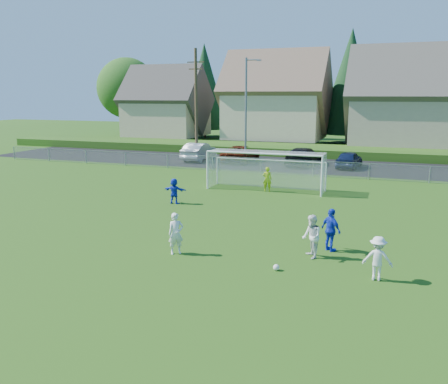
{
  "coord_description": "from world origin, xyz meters",
  "views": [
    {
      "loc": [
        7.54,
        -12.98,
        6.02
      ],
      "look_at": [
        0.0,
        8.0,
        1.4
      ],
      "focal_mm": 38.0,
      "sensor_mm": 36.0,
      "label": 1
    }
  ],
  "objects": [
    {
      "name": "goalkeeper",
      "position": [
        0.2,
        15.47,
        0.78
      ],
      "size": [
        0.62,
        0.46,
        1.56
      ],
      "primitive_type": "imported",
      "rotation": [
        0.0,
        0.0,
        3.3
      ],
      "color": "#B8D419",
      "rests_on": "ground"
    },
    {
      "name": "player_white_c",
      "position": [
        7.29,
        2.59,
        0.74
      ],
      "size": [
        0.97,
        0.57,
        1.49
      ],
      "primitive_type": "imported",
      "rotation": [
        0.0,
        0.0,
        3.13
      ],
      "color": "white",
      "rests_on": "ground"
    },
    {
      "name": "player_blue_a",
      "position": [
        5.47,
        5.07,
        0.85
      ],
      "size": [
        1.03,
        0.96,
        1.7
      ],
      "primitive_type": "imported",
      "rotation": [
        0.0,
        0.0,
        2.44
      ],
      "color": "#152FC5",
      "rests_on": "ground"
    },
    {
      "name": "houses_row",
      "position": [
        1.97,
        42.46,
        7.33
      ],
      "size": [
        53.9,
        11.45,
        13.27
      ],
      "color": "tan",
      "rests_on": "ground"
    },
    {
      "name": "tree_row",
      "position": [
        1.04,
        48.74,
        6.91
      ],
      "size": [
        65.98,
        12.36,
        13.8
      ],
      "color": "#382616",
      "rests_on": "ground"
    },
    {
      "name": "player_white_a",
      "position": [
        -0.06,
        2.74,
        0.8
      ],
      "size": [
        0.7,
        0.67,
        1.6
      ],
      "primitive_type": "imported",
      "rotation": [
        0.0,
        0.0,
        0.68
      ],
      "color": "white",
      "rests_on": "ground"
    },
    {
      "name": "grass_embankment",
      "position": [
        0.0,
        35.0,
        0.4
      ],
      "size": [
        70.0,
        6.0,
        0.8
      ],
      "primitive_type": "cube",
      "color": "#1E420F",
      "rests_on": "ground"
    },
    {
      "name": "car_e",
      "position": [
        4.12,
        27.23,
        0.7
      ],
      "size": [
        2.13,
        4.27,
        1.4
      ],
      "primitive_type": "imported",
      "rotation": [
        0.0,
        0.0,
        3.02
      ],
      "color": "#111C3E",
      "rests_on": "ground"
    },
    {
      "name": "car_d",
      "position": [
        0.29,
        27.34,
        0.77
      ],
      "size": [
        2.71,
        5.5,
        1.54
      ],
      "primitive_type": "imported",
      "rotation": [
        0.0,
        0.0,
        3.03
      ],
      "color": "black",
      "rests_on": "ground"
    },
    {
      "name": "utility_pole",
      "position": [
        -9.5,
        27.0,
        5.15
      ],
      "size": [
        1.6,
        0.26,
        10.0
      ],
      "color": "#473321",
      "rests_on": "ground"
    },
    {
      "name": "soccer_ball",
      "position": [
        3.98,
        2.3,
        0.11
      ],
      "size": [
        0.22,
        0.22,
        0.22
      ],
      "primitive_type": "sphere",
      "color": "white",
      "rests_on": "ground"
    },
    {
      "name": "ground",
      "position": [
        0.0,
        0.0,
        0.0
      ],
      "size": [
        160.0,
        160.0,
        0.0
      ],
      "primitive_type": "plane",
      "color": "#193D0C",
      "rests_on": "ground"
    },
    {
      "name": "car_c",
      "position": [
        -5.45,
        27.69,
        0.73
      ],
      "size": [
        2.47,
        5.3,
        1.47
      ],
      "primitive_type": "imported",
      "rotation": [
        0.0,
        0.0,
        3.13
      ],
      "color": "#58190A",
      "rests_on": "ground"
    },
    {
      "name": "chainlink_fence",
      "position": [
        0.0,
        22.0,
        0.63
      ],
      "size": [
        52.06,
        0.06,
        1.2
      ],
      "color": "gray",
      "rests_on": "ground"
    },
    {
      "name": "streetlight",
      "position": [
        -4.45,
        26.0,
        4.84
      ],
      "size": [
        1.38,
        0.18,
        9.0
      ],
      "color": "slate",
      "rests_on": "ground"
    },
    {
      "name": "asphalt_lot",
      "position": [
        0.0,
        27.5,
        0.01
      ],
      "size": [
        60.0,
        60.0,
        0.0
      ],
      "primitive_type": "plane",
      "color": "black",
      "rests_on": "ground"
    },
    {
      "name": "car_b",
      "position": [
        -9.45,
        27.37,
        0.81
      ],
      "size": [
        1.78,
        4.92,
        1.61
      ],
      "primitive_type": "imported",
      "rotation": [
        0.0,
        0.0,
        3.16
      ],
      "color": "#BABABA",
      "rests_on": "ground"
    },
    {
      "name": "player_white_b",
      "position": [
        4.89,
        4.02,
        0.82
      ],
      "size": [
        0.92,
        0.99,
        1.64
      ],
      "primitive_type": "imported",
      "rotation": [
        0.0,
        0.0,
        -1.09
      ],
      "color": "white",
      "rests_on": "ground"
    },
    {
      "name": "player_blue_b",
      "position": [
        -3.83,
        10.44,
        0.71
      ],
      "size": [
        1.34,
        0.46,
        1.43
      ],
      "primitive_type": "imported",
      "rotation": [
        0.0,
        0.0,
        3.11
      ],
      "color": "#152FC5",
      "rests_on": "ground"
    },
    {
      "name": "soccer_goal",
      "position": [
        0.0,
        16.05,
        1.63
      ],
      "size": [
        7.42,
        1.9,
        2.5
      ],
      "color": "white",
      "rests_on": "ground"
    }
  ]
}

